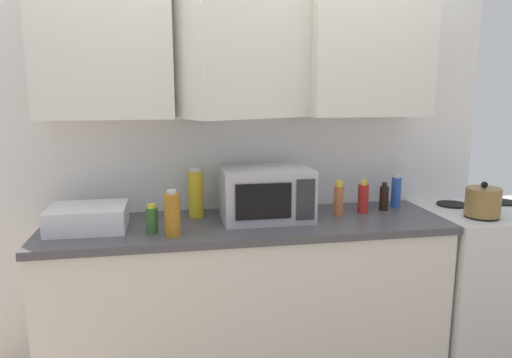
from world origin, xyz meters
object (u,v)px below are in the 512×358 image
dish_rack (88,218)px  bottle_red_sauce (363,198)px  bottle_spice_jar (339,199)px  bottle_green_oil (152,219)px  stove_range (485,281)px  bottle_soy_dark (384,198)px  bottle_yellow_mustard (196,193)px  microwave (266,193)px  bottle_amber_vinegar (172,214)px  kettle (483,202)px  bottle_blue_cleaner (396,192)px

dish_rack → bottle_red_sauce: (1.50, 0.06, 0.03)m
dish_rack → bottle_spice_jar: size_ratio=1.92×
bottle_green_oil → bottle_spice_jar: bearing=7.7°
stove_range → bottle_soy_dark: bottle_soy_dark is taller
dish_rack → bottle_red_sauce: bearing=2.2°
bottle_green_oil → bottle_yellow_mustard: bottle_yellow_mustard is taller
bottle_green_oil → bottle_spice_jar: (1.02, 0.14, 0.03)m
microwave → bottle_amber_vinegar: microwave is taller
kettle → stove_range: bearing=39.5°
bottle_green_oil → bottle_red_sauce: 1.19m
bottle_yellow_mustard → bottle_red_sauce: 0.95m
bottle_amber_vinegar → bottle_blue_cleaner: size_ratio=1.13×
bottle_soy_dark → stove_range: bearing=-9.9°
bottle_spice_jar → bottle_soy_dark: 0.31m
stove_range → kettle: bearing=-140.5°
bottle_soy_dark → bottle_green_oil: bearing=-171.2°
bottle_blue_cleaner → bottle_yellow_mustard: bearing=-179.8°
bottle_amber_vinegar → bottle_red_sauce: size_ratio=1.19×
dish_rack → bottle_yellow_mustard: 0.58m
bottle_amber_vinegar → bottle_red_sauce: 1.11m
kettle → bottle_spice_jar: bearing=166.7°
microwave → bottle_green_oil: microwave is taller
dish_rack → bottle_green_oil: size_ratio=2.61×
bottle_amber_vinegar → bottle_blue_cleaner: (1.33, 0.34, -0.01)m
kettle → microwave: bearing=170.4°
dish_rack → bottle_amber_vinegar: size_ratio=1.67×
kettle → bottle_amber_vinegar: bottle_amber_vinegar is taller
microwave → bottle_amber_vinegar: size_ratio=2.11×
kettle → bottle_spice_jar: size_ratio=0.97×
microwave → bottle_red_sauce: (0.57, 0.02, -0.05)m
bottle_soy_dark → bottle_yellow_mustard: size_ratio=0.59×
kettle → bottle_soy_dark: 0.53m
bottle_blue_cleaner → kettle: bearing=-40.5°
dish_rack → bottle_blue_cleaner: size_ratio=1.90×
bottle_amber_vinegar → bottle_yellow_mustard: 0.36m
stove_range → bottle_soy_dark: (-0.63, 0.11, 0.52)m
bottle_green_oil → bottle_soy_dark: 1.34m
bottle_soy_dark → bottle_yellow_mustard: (-1.09, 0.05, 0.06)m
dish_rack → bottle_soy_dark: size_ratio=2.30×
kettle → bottle_blue_cleaner: (-0.36, 0.31, 0.00)m
microwave → bottle_spice_jar: 0.42m
bottle_amber_vinegar → bottle_red_sauce: bearing=12.9°
dish_rack → bottle_blue_cleaner: 1.75m
microwave → dish_rack: microwave is taller
bottle_green_oil → bottle_red_sauce: bearing=8.4°
kettle → bottle_red_sauce: bearing=160.2°
kettle → bottle_blue_cleaner: kettle is taller
stove_range → kettle: 0.58m
kettle → bottle_spice_jar: 0.79m
stove_range → bottle_amber_vinegar: size_ratio=4.01×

